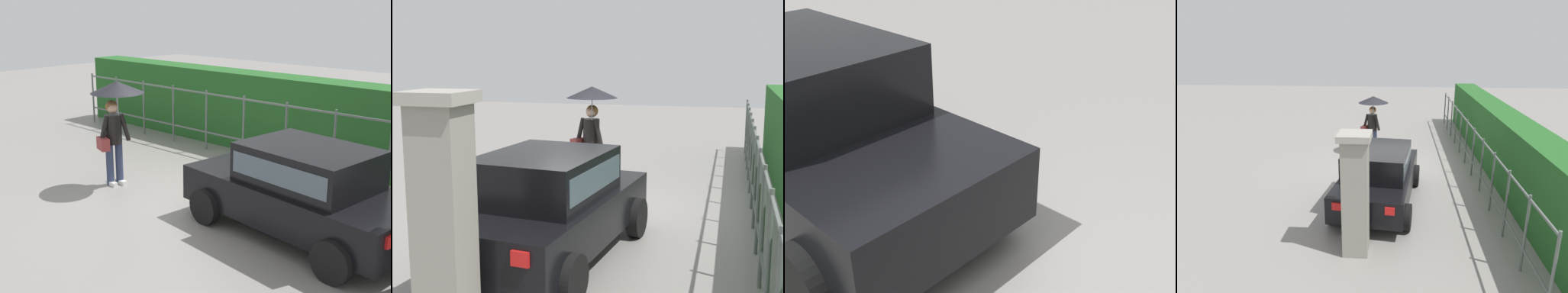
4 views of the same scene
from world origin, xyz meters
The scene contains 5 objects.
ground_plane centered at (0.00, 0.00, 0.00)m, with size 40.00×40.00×0.00m, color gray.
car centered at (2.56, -0.06, 0.80)m, with size 3.89×2.21×1.48m.
pedestrian centered at (-1.41, -0.51, 1.61)m, with size 1.04×1.04×2.11m.
fence_section centered at (-0.10, 2.66, 0.83)m, with size 12.84×0.05×1.50m.
hedge_row centered at (-0.10, 3.61, 0.95)m, with size 13.79×0.90×1.90m, color #235B23.
Camera 1 is at (6.48, -6.72, 3.57)m, focal length 47.55 mm.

